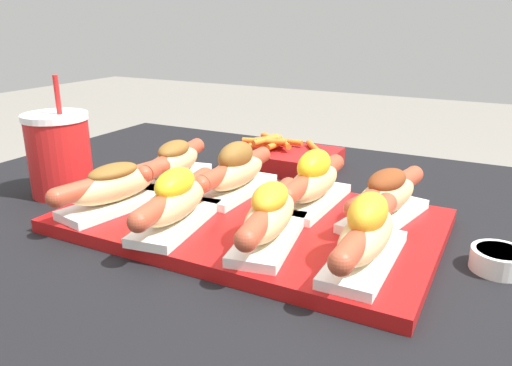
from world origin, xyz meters
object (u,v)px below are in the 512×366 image
hot_dog_3 (366,233)px  drink_cup (60,154)px  hot_dog_1 (176,201)px  fries_basket (284,157)px  serving_tray (249,221)px  hot_dog_7 (387,195)px  hot_dog_5 (235,172)px  hot_dog_2 (270,215)px  hot_dog_6 (313,181)px  sauce_bowl (499,259)px  hot_dog_0 (115,186)px  hot_dog_4 (173,163)px

hot_dog_3 → drink_cup: (-0.52, 0.04, 0.01)m
hot_dog_1 → fries_basket: (-0.01, 0.36, -0.03)m
serving_tray → hot_dog_7: (0.17, 0.07, 0.04)m
hot_dog_5 → fries_basket: bearing=94.7°
fries_basket → hot_dog_7: bearing=-40.5°
hot_dog_2 → fries_basket: bearing=112.1°
fries_basket → hot_dog_6: bearing=-55.6°
hot_dog_7 → sauce_bowl: hot_dog_7 is taller
hot_dog_6 → fries_basket: bearing=124.4°
hot_dog_1 → hot_dog_7: (0.23, 0.15, -0.00)m
hot_dog_0 → hot_dog_3: bearing=0.3°
hot_dog_6 → serving_tray: bearing=-129.6°
drink_cup → fries_basket: bearing=49.8°
hot_dog_3 → drink_cup: size_ratio=1.05×
hot_dog_2 → hot_dog_1: bearing=-174.0°
hot_dog_7 → hot_dog_1: bearing=-147.5°
hot_dog_0 → sauce_bowl: (0.49, 0.09, -0.04)m
hot_dog_2 → hot_dog_5: hot_dog_5 is taller
hot_dog_6 → sauce_bowl: hot_dog_6 is taller
drink_cup → hot_dog_0: bearing=-15.9°
serving_tray → hot_dog_2: bearing=-45.5°
hot_dog_2 → drink_cup: drink_cup is taller
drink_cup → fries_basket: size_ratio=0.99×
serving_tray → hot_dog_1: 0.11m
serving_tray → hot_dog_1: bearing=-130.0°
hot_dog_1 → fries_basket: bearing=92.0°
hot_dog_4 → sauce_bowl: (0.49, -0.04, -0.04)m
hot_dog_2 → hot_dog_7: bearing=52.0°
hot_dog_2 → hot_dog_3: 0.12m
hot_dog_2 → fries_basket: (-0.14, 0.35, -0.03)m
hot_dog_5 → fries_basket: (-0.02, 0.22, -0.03)m
hot_dog_0 → sauce_bowl: size_ratio=3.20×
serving_tray → hot_dog_6: hot_dog_6 is taller
hot_dog_7 → sauce_bowl: bearing=-18.5°
hot_dog_3 → fries_basket: size_ratio=1.05×
sauce_bowl → drink_cup: 0.65m
hot_dog_3 → hot_dog_6: size_ratio=1.00×
hot_dog_5 → hot_dog_4: bearing=-179.9°
hot_dog_4 → hot_dog_5: hot_dog_5 is taller
hot_dog_1 → drink_cup: (-0.27, 0.06, 0.01)m
hot_dog_0 → fries_basket: hot_dog_0 is taller
hot_dog_0 → hot_dog_2: bearing=0.5°
serving_tray → hot_dog_2: 0.10m
hot_dog_4 → hot_dog_5: size_ratio=0.99×
serving_tray → hot_dog_3: hot_dog_3 is taller
hot_dog_3 → hot_dog_4: (-0.36, 0.13, -0.00)m
hot_dog_1 → drink_cup: bearing=168.4°
hot_dog_7 → drink_cup: 0.51m
hot_dog_5 → drink_cup: size_ratio=1.05×
fries_basket → drink_cup: bearing=-130.2°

